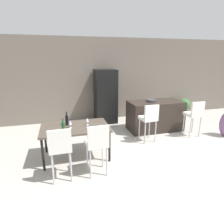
{
  "coord_description": "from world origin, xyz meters",
  "views": [
    {
      "loc": [
        -2.52,
        -4.13,
        2.24
      ],
      "look_at": [
        -1.24,
        0.52,
        0.85
      ],
      "focal_mm": 30.67,
      "sensor_mm": 36.0,
      "label": 1
    }
  ],
  "objects_px": {
    "dining_table": "(75,129)",
    "wine_bottle_inner": "(63,127)",
    "dining_chair_far": "(97,142)",
    "wine_bottle_middle": "(67,120)",
    "refrigerator": "(105,96)",
    "bar_chair_left": "(149,117)",
    "wine_glass_right": "(87,120)",
    "fruit_bowl": "(151,101)",
    "potted_plant": "(184,105)",
    "kitchen_island": "(155,116)",
    "dining_chair_near": "(60,146)",
    "wine_glass_left": "(70,123)",
    "bar_chair_middle": "(195,113)"
  },
  "relations": [
    {
      "from": "refrigerator",
      "to": "dining_table",
      "type": "bearing_deg",
      "value": -118.84
    },
    {
      "from": "kitchen_island",
      "to": "wine_bottle_inner",
      "type": "bearing_deg",
      "value": -153.37
    },
    {
      "from": "wine_glass_left",
      "to": "wine_glass_right",
      "type": "distance_m",
      "value": 0.39
    },
    {
      "from": "bar_chair_left",
      "to": "refrigerator",
      "type": "xyz_separation_m",
      "value": [
        -0.72,
        1.95,
        0.22
      ]
    },
    {
      "from": "dining_table",
      "to": "potted_plant",
      "type": "height_order",
      "value": "dining_table"
    },
    {
      "from": "wine_bottle_inner",
      "to": "refrigerator",
      "type": "relative_size",
      "value": 0.17
    },
    {
      "from": "dining_table",
      "to": "wine_bottle_inner",
      "type": "relative_size",
      "value": 4.84
    },
    {
      "from": "bar_chair_left",
      "to": "wine_bottle_inner",
      "type": "height_order",
      "value": "same"
    },
    {
      "from": "kitchen_island",
      "to": "refrigerator",
      "type": "height_order",
      "value": "refrigerator"
    },
    {
      "from": "fruit_bowl",
      "to": "bar_chair_left",
      "type": "bearing_deg",
      "value": -119.08
    },
    {
      "from": "kitchen_island",
      "to": "dining_chair_far",
      "type": "xyz_separation_m",
      "value": [
        -2.23,
        -1.94,
        0.24
      ]
    },
    {
      "from": "kitchen_island",
      "to": "wine_glass_left",
      "type": "xyz_separation_m",
      "value": [
        -2.68,
        -1.16,
        0.4
      ]
    },
    {
      "from": "dining_chair_far",
      "to": "wine_bottle_inner",
      "type": "relative_size",
      "value": 3.39
    },
    {
      "from": "bar_chair_middle",
      "to": "wine_bottle_middle",
      "type": "distance_m",
      "value": 3.56
    },
    {
      "from": "wine_bottle_inner",
      "to": "wine_glass_right",
      "type": "bearing_deg",
      "value": 32.39
    },
    {
      "from": "dining_table",
      "to": "fruit_bowl",
      "type": "xyz_separation_m",
      "value": [
        2.41,
        1.09,
        0.28
      ]
    },
    {
      "from": "wine_glass_right",
      "to": "fruit_bowl",
      "type": "xyz_separation_m",
      "value": [
        2.12,
        1.06,
        0.09
      ]
    },
    {
      "from": "dining_table",
      "to": "wine_glass_right",
      "type": "distance_m",
      "value": 0.34
    },
    {
      "from": "dining_chair_near",
      "to": "potted_plant",
      "type": "bearing_deg",
      "value": 32.81
    },
    {
      "from": "wine_glass_left",
      "to": "refrigerator",
      "type": "height_order",
      "value": "refrigerator"
    },
    {
      "from": "bar_chair_middle",
      "to": "dining_chair_near",
      "type": "bearing_deg",
      "value": -162.96
    },
    {
      "from": "kitchen_island",
      "to": "wine_glass_left",
      "type": "distance_m",
      "value": 2.95
    },
    {
      "from": "bar_chair_left",
      "to": "wine_bottle_inner",
      "type": "bearing_deg",
      "value": -164.42
    },
    {
      "from": "dining_table",
      "to": "dining_chair_far",
      "type": "bearing_deg",
      "value": -67.68
    },
    {
      "from": "wine_bottle_inner",
      "to": "fruit_bowl",
      "type": "xyz_separation_m",
      "value": [
        2.66,
        1.4,
        0.09
      ]
    },
    {
      "from": "refrigerator",
      "to": "fruit_bowl",
      "type": "relative_size",
      "value": 6.4
    },
    {
      "from": "wine_bottle_middle",
      "to": "wine_bottle_inner",
      "type": "relative_size",
      "value": 1.01
    },
    {
      "from": "wine_glass_left",
      "to": "wine_bottle_middle",
      "type": "bearing_deg",
      "value": 105.57
    },
    {
      "from": "wine_glass_left",
      "to": "fruit_bowl",
      "type": "height_order",
      "value": "fruit_bowl"
    },
    {
      "from": "bar_chair_left",
      "to": "wine_glass_right",
      "type": "xyz_separation_m",
      "value": [
        -1.69,
        -0.28,
        0.17
      ]
    },
    {
      "from": "bar_chair_middle",
      "to": "dining_chair_near",
      "type": "relative_size",
      "value": 1.0
    },
    {
      "from": "bar_chair_left",
      "to": "fruit_bowl",
      "type": "bearing_deg",
      "value": 60.92
    },
    {
      "from": "wine_bottle_inner",
      "to": "bar_chair_left",
      "type": "bearing_deg",
      "value": 15.58
    },
    {
      "from": "bar_chair_middle",
      "to": "dining_chair_near",
      "type": "height_order",
      "value": "same"
    },
    {
      "from": "wine_glass_left",
      "to": "wine_glass_right",
      "type": "bearing_deg",
      "value": 12.84
    },
    {
      "from": "dining_chair_near",
      "to": "bar_chair_left",
      "type": "bearing_deg",
      "value": 26.31
    },
    {
      "from": "potted_plant",
      "to": "wine_bottle_middle",
      "type": "bearing_deg",
      "value": -155.55
    },
    {
      "from": "kitchen_island",
      "to": "wine_bottle_inner",
      "type": "xyz_separation_m",
      "value": [
        -2.82,
        -1.42,
        0.4
      ]
    },
    {
      "from": "bar_chair_middle",
      "to": "dining_table",
      "type": "distance_m",
      "value": 3.4
    },
    {
      "from": "kitchen_island",
      "to": "dining_chair_near",
      "type": "xyz_separation_m",
      "value": [
        -2.91,
        -1.94,
        0.24
      ]
    },
    {
      "from": "wine_glass_right",
      "to": "kitchen_island",
      "type": "bearing_deg",
      "value": 25.19
    },
    {
      "from": "wine_bottle_inner",
      "to": "wine_glass_left",
      "type": "relative_size",
      "value": 1.78
    },
    {
      "from": "wine_bottle_middle",
      "to": "refrigerator",
      "type": "distance_m",
      "value": 2.54
    },
    {
      "from": "dining_chair_near",
      "to": "potted_plant",
      "type": "height_order",
      "value": "dining_chair_near"
    },
    {
      "from": "kitchen_island",
      "to": "dining_table",
      "type": "height_order",
      "value": "kitchen_island"
    },
    {
      "from": "wine_bottle_inner",
      "to": "potted_plant",
      "type": "relative_size",
      "value": 0.47
    },
    {
      "from": "dining_chair_near",
      "to": "dining_chair_far",
      "type": "height_order",
      "value": "same"
    },
    {
      "from": "wine_bottle_inner",
      "to": "wine_glass_right",
      "type": "relative_size",
      "value": 1.78
    },
    {
      "from": "bar_chair_middle",
      "to": "wine_glass_left",
      "type": "bearing_deg",
      "value": -173.97
    },
    {
      "from": "wine_bottle_inner",
      "to": "dining_table",
      "type": "bearing_deg",
      "value": 50.6
    }
  ]
}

